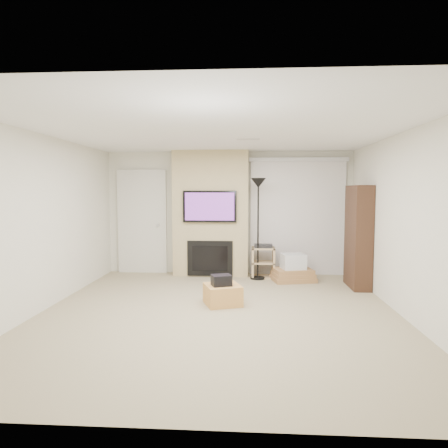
# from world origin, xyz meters

# --- Properties ---
(floor) EXTENTS (5.00, 5.50, 0.00)m
(floor) POSITION_xyz_m (0.00, 0.00, 0.00)
(floor) COLOR tan
(floor) RESTS_ON ground
(ceiling) EXTENTS (5.00, 5.50, 0.00)m
(ceiling) POSITION_xyz_m (0.00, 0.00, 2.50)
(ceiling) COLOR white
(ceiling) RESTS_ON wall_back
(wall_back) EXTENTS (5.00, 0.00, 2.50)m
(wall_back) POSITION_xyz_m (0.00, 2.75, 1.25)
(wall_back) COLOR silver
(wall_back) RESTS_ON ground
(wall_front) EXTENTS (5.00, 0.00, 2.50)m
(wall_front) POSITION_xyz_m (0.00, -2.75, 1.25)
(wall_front) COLOR silver
(wall_front) RESTS_ON ground
(wall_left) EXTENTS (0.00, 5.50, 2.50)m
(wall_left) POSITION_xyz_m (-2.50, 0.00, 1.25)
(wall_left) COLOR silver
(wall_left) RESTS_ON ground
(wall_right) EXTENTS (0.00, 5.50, 2.50)m
(wall_right) POSITION_xyz_m (2.50, 0.00, 1.25)
(wall_right) COLOR silver
(wall_right) RESTS_ON ground
(hvac_vent) EXTENTS (0.35, 0.18, 0.01)m
(hvac_vent) POSITION_xyz_m (0.40, 0.80, 2.50)
(hvac_vent) COLOR silver
(hvac_vent) RESTS_ON ceiling
(ottoman) EXTENTS (0.64, 0.64, 0.30)m
(ottoman) POSITION_xyz_m (0.03, 0.42, 0.15)
(ottoman) COLOR #D7994D
(ottoman) RESTS_ON floor
(black_bag) EXTENTS (0.34, 0.30, 0.16)m
(black_bag) POSITION_xyz_m (0.01, 0.37, 0.38)
(black_bag) COLOR black
(black_bag) RESTS_ON ottoman
(fireplace_wall) EXTENTS (1.50, 0.47, 2.50)m
(fireplace_wall) POSITION_xyz_m (-0.35, 2.54, 1.24)
(fireplace_wall) COLOR tan
(fireplace_wall) RESTS_ON floor
(entry_door) EXTENTS (1.02, 0.11, 2.14)m
(entry_door) POSITION_xyz_m (-1.80, 2.71, 1.05)
(entry_door) COLOR silver
(entry_door) RESTS_ON floor
(vertical_blinds) EXTENTS (1.98, 0.10, 2.37)m
(vertical_blinds) POSITION_xyz_m (1.40, 2.70, 1.27)
(vertical_blinds) COLOR silver
(vertical_blinds) RESTS_ON floor
(floor_lamp) EXTENTS (0.29, 0.29, 1.95)m
(floor_lamp) POSITION_xyz_m (0.59, 2.22, 1.53)
(floor_lamp) COLOR black
(floor_lamp) RESTS_ON floor
(av_stand) EXTENTS (0.45, 0.38, 0.66)m
(av_stand) POSITION_xyz_m (0.70, 2.34, 0.35)
(av_stand) COLOR tan
(av_stand) RESTS_ON floor
(box_stack) EXTENTS (0.88, 0.73, 0.52)m
(box_stack) POSITION_xyz_m (1.26, 2.09, 0.20)
(box_stack) COLOR #AA794A
(box_stack) RESTS_ON floor
(bookshelf) EXTENTS (0.30, 0.80, 1.80)m
(bookshelf) POSITION_xyz_m (2.34, 1.66, 0.90)
(bookshelf) COLOR #331F14
(bookshelf) RESTS_ON floor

